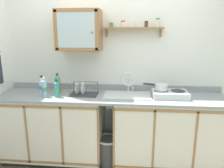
{
  "coord_description": "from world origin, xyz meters",
  "views": [
    {
      "loc": [
        0.25,
        -2.16,
        1.71
      ],
      "look_at": [
        -0.0,
        0.52,
        1.07
      ],
      "focal_mm": 33.47,
      "sensor_mm": 36.0,
      "label": 1
    }
  ],
  "objects": [
    {
      "name": "bottle_water_blue_3",
      "position": [
        -0.83,
        0.28,
        1.05
      ],
      "size": [
        0.07,
        0.07,
        0.25
      ],
      "color": "#8CB7E0",
      "rests_on": "countertop"
    },
    {
      "name": "bottle_soda_green_0",
      "position": [
        -0.74,
        0.49,
        1.06
      ],
      "size": [
        0.08,
        0.08,
        0.26
      ],
      "color": "#4CB266",
      "rests_on": "countertop"
    },
    {
      "name": "wall_cabinet",
      "position": [
        -0.43,
        0.54,
        1.76
      ],
      "size": [
        0.57,
        0.33,
        0.51
      ],
      "color": "#996B42"
    },
    {
      "name": "bottle_detergent_teal_2",
      "position": [
        -0.68,
        0.28,
        1.05
      ],
      "size": [
        0.06,
        0.06,
        0.23
      ],
      "color": "teal",
      "rests_on": "countertop"
    },
    {
      "name": "backsplash",
      "position": [
        0.0,
        0.69,
        0.98
      ],
      "size": [
        2.93,
        0.02,
        0.08
      ],
      "primitive_type": "cube",
      "color": "gray",
      "rests_on": "countertop"
    },
    {
      "name": "hot_plate_stove",
      "position": [
        0.73,
        0.4,
        0.98
      ],
      "size": [
        0.43,
        0.3,
        0.08
      ],
      "color": "silver",
      "rests_on": "countertop"
    },
    {
      "name": "lower_cabinet_run",
      "position": [
        -0.8,
        0.4,
        0.46
      ],
      "size": [
        1.36,
        0.61,
        0.91
      ],
      "color": "black",
      "rests_on": "ground"
    },
    {
      "name": "countertop",
      "position": [
        0.0,
        0.4,
        0.93
      ],
      "size": [
        2.93,
        0.64,
        0.03
      ],
      "primitive_type": "cube",
      "color": "gray",
      "rests_on": "lower_cabinet_run"
    },
    {
      "name": "saucepan",
      "position": [
        0.63,
        0.43,
        1.07
      ],
      "size": [
        0.31,
        0.17,
        0.08
      ],
      "color": "silver",
      "rests_on": "hot_plate_stove"
    },
    {
      "name": "trash_bin",
      "position": [
        -0.04,
        0.32,
        0.2
      ],
      "size": [
        0.31,
        0.31,
        0.38
      ],
      "color": "#4C4C51",
      "rests_on": "ground"
    },
    {
      "name": "sink",
      "position": [
        0.2,
        0.43,
        0.92
      ],
      "size": [
        0.6,
        0.42,
        0.42
      ],
      "color": "silver",
      "rests_on": "countertop"
    },
    {
      "name": "dish_rack",
      "position": [
        -0.38,
        0.41,
        0.98
      ],
      "size": [
        0.35,
        0.24,
        0.17
      ],
      "color": "#333338",
      "rests_on": "countertop"
    },
    {
      "name": "spice_shelf",
      "position": [
        0.27,
        0.63,
        1.8
      ],
      "size": [
        0.77,
        0.14,
        0.23
      ],
      "color": "#996B42"
    },
    {
      "name": "back_wall",
      "position": [
        0.0,
        0.72,
        1.32
      ],
      "size": [
        3.57,
        0.07,
        2.62
      ],
      "color": "white",
      "rests_on": "ground"
    },
    {
      "name": "lower_cabinet_run_right",
      "position": [
        0.76,
        0.4,
        0.46
      ],
      "size": [
        1.43,
        0.61,
        0.91
      ],
      "color": "black",
      "rests_on": "ground"
    },
    {
      "name": "bottle_water_clear_1",
      "position": [
        -0.91,
        0.38,
        1.06
      ],
      "size": [
        0.08,
        0.08,
        0.25
      ],
      "color": "silver",
      "rests_on": "countertop"
    }
  ]
}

